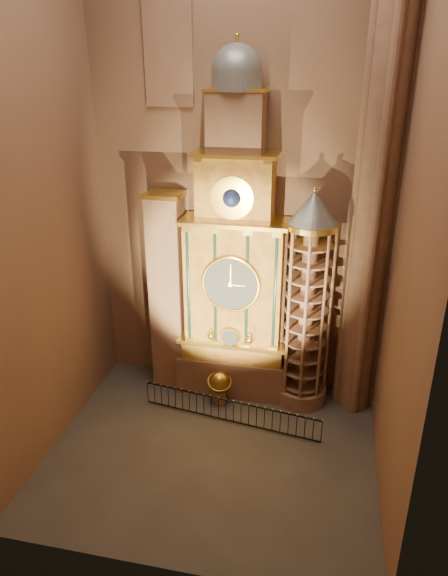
% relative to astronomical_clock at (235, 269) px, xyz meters
% --- Properties ---
extents(floor, '(14.00, 14.00, 0.00)m').
position_rel_astronomical_clock_xyz_m(floor, '(0.00, -4.96, -6.68)').
color(floor, '#383330').
rests_on(floor, ground).
extents(wall_back, '(22.00, 0.00, 22.00)m').
position_rel_astronomical_clock_xyz_m(wall_back, '(0.00, 1.04, 4.32)').
color(wall_back, '#896149').
rests_on(wall_back, floor).
extents(wall_left, '(0.00, 22.00, 22.00)m').
position_rel_astronomical_clock_xyz_m(wall_left, '(-7.00, -4.96, 4.32)').
color(wall_left, '#896149').
rests_on(wall_left, floor).
extents(wall_right, '(0.00, 22.00, 22.00)m').
position_rel_astronomical_clock_xyz_m(wall_right, '(7.00, -4.96, 4.32)').
color(wall_right, '#896149').
rests_on(wall_right, floor).
extents(astronomical_clock, '(5.60, 2.41, 16.70)m').
position_rel_astronomical_clock_xyz_m(astronomical_clock, '(0.00, 0.00, 0.00)').
color(astronomical_clock, '#8C634C').
rests_on(astronomical_clock, floor).
extents(portrait_tower, '(1.80, 1.60, 10.20)m').
position_rel_astronomical_clock_xyz_m(portrait_tower, '(-3.40, 0.02, -1.53)').
color(portrait_tower, '#8C634C').
rests_on(portrait_tower, floor).
extents(stair_turret, '(2.50, 2.50, 10.80)m').
position_rel_astronomical_clock_xyz_m(stair_turret, '(3.50, -0.26, -1.41)').
color(stair_turret, '#8C634C').
rests_on(stair_turret, floor).
extents(gothic_pier, '(2.04, 2.04, 22.00)m').
position_rel_astronomical_clock_xyz_m(gothic_pier, '(6.10, 0.04, 4.32)').
color(gothic_pier, '#8C634C').
rests_on(gothic_pier, floor).
extents(stained_glass_window, '(2.20, 0.14, 5.20)m').
position_rel_astronomical_clock_xyz_m(stained_glass_window, '(-3.20, 0.95, 9.82)').
color(stained_glass_window, navy).
rests_on(stained_glass_window, wall_back).
extents(celestial_globe, '(1.52, 1.48, 1.74)m').
position_rel_astronomical_clock_xyz_m(celestial_globe, '(-0.45, -1.44, -5.63)').
color(celestial_globe, '#8C634C').
rests_on(celestial_globe, floor).
extents(iron_railing, '(8.57, 1.35, 1.19)m').
position_rel_astronomical_clock_xyz_m(iron_railing, '(0.35, -2.90, -6.03)').
color(iron_railing, black).
rests_on(iron_railing, floor).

